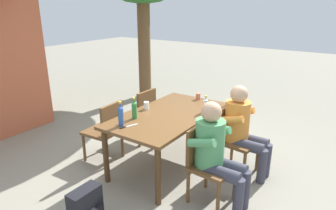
% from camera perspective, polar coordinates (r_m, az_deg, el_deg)
% --- Properties ---
extents(ground_plane, '(24.00, 24.00, 0.00)m').
position_cam_1_polar(ground_plane, '(4.24, 0.00, -11.31)').
color(ground_plane, gray).
extents(dining_table, '(1.71, 0.96, 0.76)m').
position_cam_1_polar(dining_table, '(3.94, 0.00, -2.85)').
color(dining_table, brown).
rests_on(dining_table, ground_plane).
extents(chair_near_right, '(0.49, 0.49, 0.87)m').
position_cam_1_polar(chair_near_right, '(4.00, 12.52, -5.81)').
color(chair_near_right, brown).
rests_on(chair_near_right, ground_plane).
extents(chair_near_left, '(0.47, 0.47, 0.87)m').
position_cam_1_polar(chair_near_left, '(3.37, 7.42, -10.47)').
color(chair_near_left, brown).
rests_on(chair_near_left, ground_plane).
extents(chair_far_right, '(0.45, 0.45, 0.87)m').
position_cam_1_polar(chair_far_right, '(4.73, -5.16, -1.49)').
color(chair_far_right, brown).
rests_on(chair_far_right, ground_plane).
extents(chair_far_left, '(0.47, 0.47, 0.87)m').
position_cam_1_polar(chair_far_left, '(4.21, -11.75, -4.46)').
color(chair_far_left, brown).
rests_on(chair_far_left, ground_plane).
extents(person_in_white_shirt, '(0.47, 0.62, 1.18)m').
position_cam_1_polar(person_in_white_shirt, '(3.90, 14.12, -3.97)').
color(person_in_white_shirt, orange).
rests_on(person_in_white_shirt, ground_plane).
extents(person_in_plaid_shirt, '(0.47, 0.62, 1.18)m').
position_cam_1_polar(person_in_plaid_shirt, '(3.25, 9.23, -8.43)').
color(person_in_plaid_shirt, '#4C935B').
rests_on(person_in_plaid_shirt, ground_plane).
extents(bottle_blue, '(0.06, 0.06, 0.31)m').
position_cam_1_polar(bottle_blue, '(3.52, -9.06, -1.99)').
color(bottle_blue, '#2D56A3').
rests_on(bottle_blue, dining_table).
extents(bottle_clear, '(0.06, 0.06, 0.23)m').
position_cam_1_polar(bottle_clear, '(3.96, 7.22, -0.01)').
color(bottle_clear, white).
rests_on(bottle_clear, dining_table).
extents(bottle_green, '(0.06, 0.06, 0.28)m').
position_cam_1_polar(bottle_green, '(3.73, -6.48, -0.87)').
color(bottle_green, '#287A38').
rests_on(bottle_green, dining_table).
extents(cup_white, '(0.07, 0.07, 0.11)m').
position_cam_1_polar(cup_white, '(4.06, -4.18, -0.11)').
color(cup_white, white).
rests_on(cup_white, dining_table).
extents(cup_terracotta, '(0.07, 0.07, 0.10)m').
position_cam_1_polar(cup_terracotta, '(4.50, 5.81, 1.67)').
color(cup_terracotta, '#BC6B47').
rests_on(cup_terracotta, dining_table).
extents(table_knife, '(0.23, 0.10, 0.01)m').
position_cam_1_polar(table_knife, '(3.53, -7.81, -4.10)').
color(table_knife, silver).
rests_on(table_knife, dining_table).
extents(backpack_by_near_side, '(0.33, 0.22, 0.42)m').
position_cam_1_polar(backpack_by_near_side, '(3.23, -15.42, -18.64)').
color(backpack_by_near_side, black).
rests_on(backpack_by_near_side, ground_plane).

